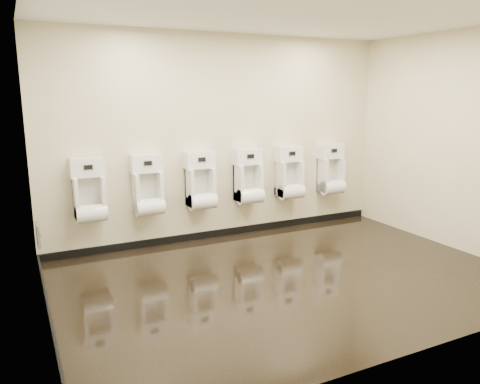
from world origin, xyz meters
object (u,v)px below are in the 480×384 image
object	(u,v)px
urinal_0	(89,195)
urinal_1	(148,189)
urinal_2	(201,185)
access_panel	(38,235)
urinal_4	(290,176)
urinal_5	(331,173)
urinal_3	(249,180)

from	to	relation	value
urinal_0	urinal_1	bearing A→B (deg)	0.00
urinal_0	urinal_2	bearing A→B (deg)	0.00
access_panel	urinal_1	distance (m)	1.44
access_panel	urinal_4	size ratio (longest dim) A/B	0.33
urinal_0	urinal_4	xyz separation A→B (m)	(2.85, 0.00, 0.00)
urinal_2	urinal_5	distance (m)	2.16
access_panel	urinal_1	world-z (taller)	urinal_1
urinal_5	urinal_0	bearing A→B (deg)	180.00
urinal_3	urinal_5	size ratio (longest dim) A/B	1.00
urinal_0	urinal_2	size ratio (longest dim) A/B	1.00
access_panel	urinal_4	world-z (taller)	urinal_4
urinal_2	urinal_5	world-z (taller)	same
urinal_0	urinal_3	bearing A→B (deg)	0.00
urinal_5	urinal_3	bearing A→B (deg)	180.00
urinal_1	urinal_2	xyz separation A→B (m)	(0.73, 0.00, 0.00)
access_panel	urinal_2	distance (m)	2.13
urinal_2	urinal_4	distance (m)	1.41
access_panel	urinal_3	world-z (taller)	urinal_3
urinal_1	urinal_2	bearing A→B (deg)	0.00
access_panel	urinal_0	xyz separation A→B (m)	(0.62, 0.41, 0.31)
urinal_3	urinal_4	bearing A→B (deg)	0.00
urinal_4	access_panel	bearing A→B (deg)	-173.21
urinal_4	urinal_0	bearing A→B (deg)	180.00
urinal_1	urinal_3	distance (m)	1.45
urinal_3	urinal_4	world-z (taller)	same
urinal_0	urinal_1	xyz separation A→B (m)	(0.72, 0.00, 0.00)
urinal_0	urinal_2	world-z (taller)	same
access_panel	urinal_2	world-z (taller)	urinal_2
urinal_2	urinal_1	bearing A→B (deg)	180.00
urinal_4	urinal_1	bearing A→B (deg)	180.00
urinal_3	urinal_5	world-z (taller)	same
access_panel	urinal_5	distance (m)	4.26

